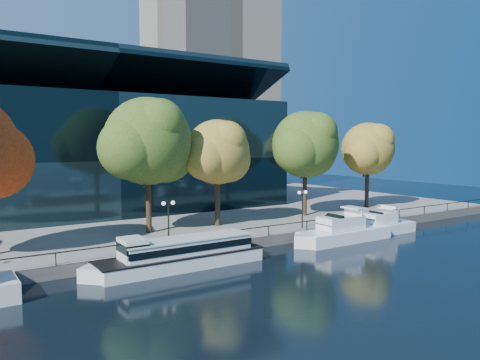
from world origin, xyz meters
TOP-DOWN VIEW (x-y plane):
  - ground at (0.00, 0.00)m, footprint 160.00×160.00m
  - promenade at (0.00, 36.38)m, footprint 90.00×67.08m
  - railing at (0.00, 3.25)m, footprint 88.20×0.08m
  - convention_building at (-4.00, 31.79)m, footprint 50.00×24.57m
  - office_tower at (28.00, 55.00)m, footprint 22.50×22.50m
  - tour_boat at (-6.11, 0.77)m, footprint 15.35×3.42m
  - cruiser_near at (12.24, 0.52)m, footprint 11.93×3.07m
  - cruiser_far at (18.73, 0.96)m, footprint 9.39×2.60m
  - tree_2 at (-4.03, 11.19)m, footprint 11.00×9.02m
  - tree_3 at (3.78, 10.71)m, footprint 8.84×7.25m
  - tree_4 at (16.59, 10.82)m, footprint 10.37×8.51m
  - tree_5 at (28.67, 11.41)m, footprint 9.15×7.50m
  - lamp_1 at (-5.17, 4.50)m, footprint 1.26×0.36m
  - lamp_2 at (10.45, 4.50)m, footprint 1.26×0.36m

SIDE VIEW (x-z plane):
  - ground at x=0.00m, z-range 0.00..0.00m
  - promenade at x=0.00m, z-range 0.00..1.00m
  - cruiser_far at x=18.73m, z-range -0.56..2.51m
  - cruiser_near at x=12.24m, z-range -0.65..2.80m
  - tour_boat at x=-6.11m, z-range -0.22..2.70m
  - railing at x=0.00m, z-range 1.44..2.43m
  - lamp_1 at x=-5.17m, z-range 1.97..6.00m
  - lamp_2 at x=10.45m, z-range 1.97..6.00m
  - convention_building at x=-4.00m, z-range -2.21..19.22m
  - tree_3 at x=3.78m, z-range 3.13..14.78m
  - tree_5 at x=28.67m, z-range 3.12..15.00m
  - tree_4 at x=16.59m, z-range 3.19..16.22m
  - tree_2 at x=-4.03m, z-range 3.26..16.95m
  - office_tower at x=28.00m, z-range 0.07..65.97m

